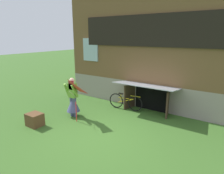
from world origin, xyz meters
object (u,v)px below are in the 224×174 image
Objects in this scene: kite at (68,89)px; wooden_crate at (35,120)px; person at (73,100)px; bicycle_yellow at (125,102)px.

kite is 2.90× the size of wooden_crate.
kite is at bearing -80.18° from person.
person is 2.91× the size of wooden_crate.
wooden_crate is at bearing -125.74° from bicycle_yellow.
person is 0.82m from kite.
bicycle_yellow is 2.89× the size of wooden_crate.
person is 1.55m from wooden_crate.
person is 2.26m from bicycle_yellow.
wooden_crate is at bearing -128.58° from person.
person is at bearing 70.36° from wooden_crate.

